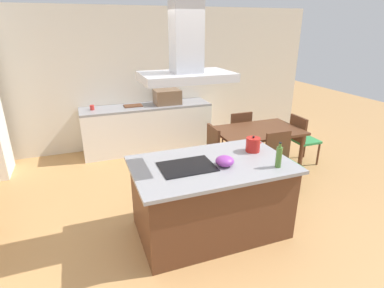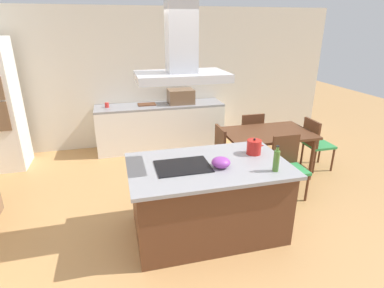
{
  "view_description": "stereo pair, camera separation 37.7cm",
  "coord_description": "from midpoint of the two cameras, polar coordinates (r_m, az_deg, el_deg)",
  "views": [
    {
      "loc": [
        -1.33,
        -2.9,
        2.37
      ],
      "look_at": [
        -0.09,
        0.4,
        1.0
      ],
      "focal_mm": 28.81,
      "sensor_mm": 36.0,
      "label": 1
    },
    {
      "loc": [
        -0.97,
        -3.01,
        2.37
      ],
      "look_at": [
        -0.09,
        0.4,
        1.0
      ],
      "focal_mm": 28.81,
      "sensor_mm": 36.0,
      "label": 2
    }
  ],
  "objects": [
    {
      "name": "coffee_mug_red",
      "position": [
        6.04,
        -13.77,
        6.99
      ],
      "size": [
        0.08,
        0.08,
        0.09
      ],
      "primitive_type": "cylinder",
      "color": "red",
      "rests_on": "back_counter"
    },
    {
      "name": "chair_facing_back_wall",
      "position": [
        5.78,
        12.47,
        1.96
      ],
      "size": [
        0.42,
        0.42,
        0.89
      ],
      "color": "#33934C",
      "rests_on": "ground"
    },
    {
      "name": "dining_table",
      "position": [
        5.18,
        15.83,
        1.24
      ],
      "size": [
        1.4,
        0.9,
        0.75
      ],
      "color": "#59331E",
      "rests_on": "ground"
    },
    {
      "name": "ground",
      "position": [
        5.17,
        0.03,
        -6.01
      ],
      "size": [
        16.0,
        16.0,
        0.0
      ],
      "primitive_type": "plane",
      "color": "tan"
    },
    {
      "name": "mixing_bowl",
      "position": [
        3.41,
        8.55,
        -3.45
      ],
      "size": [
        0.21,
        0.21,
        0.11
      ],
      "primitive_type": "ellipsoid",
      "color": "purple",
      "rests_on": "kitchen_island"
    },
    {
      "name": "range_hood",
      "position": [
        3.09,
        1.67,
        16.26
      ],
      "size": [
        0.9,
        0.55,
        0.78
      ],
      "color": "#ADADB2"
    },
    {
      "name": "countertop_microwave",
      "position": [
        6.16,
        -0.33,
        8.78
      ],
      "size": [
        0.5,
        0.38,
        0.28
      ],
      "primitive_type": "cube",
      "color": "brown",
      "rests_on": "back_counter"
    },
    {
      "name": "chair_facing_island",
      "position": [
        4.72,
        19.56,
        -3.27
      ],
      "size": [
        0.42,
        0.42,
        0.89
      ],
      "color": "#33934C",
      "rests_on": "ground"
    },
    {
      "name": "tea_kettle",
      "position": [
        3.83,
        14.21,
        -0.59
      ],
      "size": [
        0.23,
        0.17,
        0.2
      ],
      "color": "#B21E19",
      "rests_on": "kitchen_island"
    },
    {
      "name": "kitchen_island",
      "position": [
        3.7,
        5.91,
        -10.04
      ],
      "size": [
        1.81,
        1.1,
        0.9
      ],
      "color": "#59331E",
      "rests_on": "ground"
    },
    {
      "name": "chair_at_left_end",
      "position": [
        4.86,
        6.23,
        -1.39
      ],
      "size": [
        0.42,
        0.42,
        0.89
      ],
      "color": "#33934C",
      "rests_on": "ground"
    },
    {
      "name": "chair_at_right_end",
      "position": [
        5.74,
        23.64,
        0.47
      ],
      "size": [
        0.42,
        0.42,
        0.89
      ],
      "color": "#33934C",
      "rests_on": "ground"
    },
    {
      "name": "olive_oil_bottle",
      "position": [
        3.44,
        18.42,
        -2.97
      ],
      "size": [
        0.07,
        0.07,
        0.29
      ],
      "color": "#47722D",
      "rests_on": "kitchen_island"
    },
    {
      "name": "cooktop",
      "position": [
        3.4,
        1.45,
        -4.22
      ],
      "size": [
        0.6,
        0.44,
        0.01
      ],
      "primitive_type": "cube",
      "color": "black",
      "rests_on": "kitchen_island"
    },
    {
      "name": "cutting_board",
      "position": [
        6.11,
        -6.63,
        7.29
      ],
      "size": [
        0.34,
        0.24,
        0.02
      ],
      "primitive_type": "cube",
      "color": "#59331E",
      "rests_on": "back_counter"
    },
    {
      "name": "wall_back",
      "position": [
        6.39,
        -3.96,
        12.02
      ],
      "size": [
        7.2,
        0.1,
        2.7
      ],
      "primitive_type": "cube",
      "color": "beige",
      "rests_on": "ground"
    },
    {
      "name": "back_counter",
      "position": [
        6.23,
        -4.11,
        3.25
      ],
      "size": [
        2.5,
        0.62,
        0.9
      ],
      "color": "white",
      "rests_on": "ground"
    }
  ]
}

